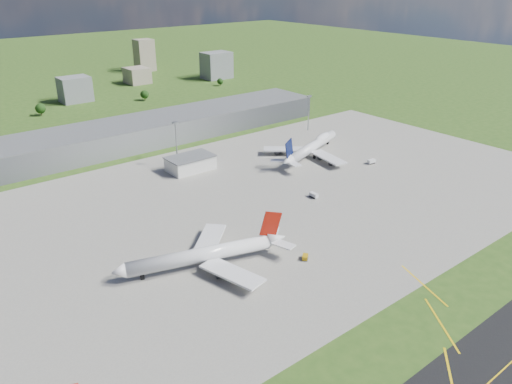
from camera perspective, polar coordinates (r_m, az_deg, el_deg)
ground at (r=333.34m, az=-13.47°, el=4.51°), size 1400.00×1400.00×0.00m
apron at (r=250.31m, az=-0.21°, el=-1.35°), size 360.00×190.00×0.08m
terminal at (r=344.14m, az=-14.70°, el=6.30°), size 300.00×42.00×15.00m
ops_building at (r=294.51m, az=-7.50°, el=3.24°), size 26.00×16.00×8.00m
mast_center at (r=302.45m, az=-9.15°, el=6.43°), size 3.50×2.00×25.90m
mast_east at (r=366.80m, az=6.06°, el=9.67°), size 3.50×2.00×25.90m
airliner_red_twin at (r=197.76m, az=-5.69°, el=-7.13°), size 68.86×52.53×19.29m
airliner_blue_quad at (r=319.05m, az=6.46°, el=5.17°), size 70.90×54.17×19.17m
tug_yellow at (r=204.10m, az=5.64°, el=-7.44°), size 4.21×3.99×1.83m
van_white_near at (r=258.33m, az=6.62°, el=-0.39°), size 2.37×4.96×2.51m
van_white_far at (r=310.78m, az=13.05°, el=3.39°), size 5.30×2.90×2.61m
bldg_c at (r=481.83m, az=-19.99°, el=10.97°), size 26.00×20.00×22.00m
bldg_ce at (r=548.33m, az=-13.43°, el=12.82°), size 22.00×24.00×16.00m
bldg_e at (r=560.80m, az=-4.54°, el=14.23°), size 30.00×22.00×28.00m
bldg_tall_e at (r=617.23m, az=-12.64°, el=15.01°), size 20.00×18.00×36.00m
tree_c at (r=443.56m, az=-23.42°, el=8.75°), size 8.10×8.10×9.90m
tree_e at (r=469.79m, az=-12.62°, el=10.83°), size 7.65×7.65×9.35m
tree_far_e at (r=522.97m, az=-4.13°, el=12.50°), size 6.30×6.30×7.70m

